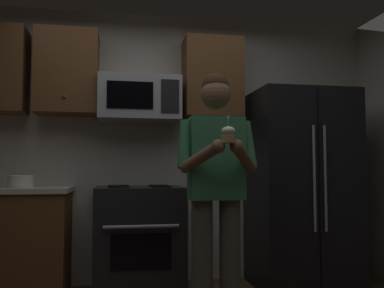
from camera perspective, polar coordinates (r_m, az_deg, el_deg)
wall_back at (r=4.14m, az=-5.34°, el=-0.33°), size 4.40×0.10×2.60m
oven_range at (r=3.78m, az=-7.23°, el=-12.75°), size 0.76×0.70×0.93m
microwave at (r=3.91m, az=-7.17°, el=6.08°), size 0.74×0.41×0.40m
refrigerator at (r=4.06m, az=14.60°, el=-5.81°), size 0.90×0.75×1.80m
cabinet_row_upper at (r=4.02m, az=-15.51°, el=9.26°), size 2.78×0.36×0.76m
bowl_large_white at (r=3.88m, az=-22.26°, el=-4.68°), size 0.22×0.22×0.10m
person at (r=2.96m, az=3.32°, el=-4.95°), size 0.60×0.48×1.76m
cupcake at (r=2.65m, az=4.95°, el=1.31°), size 0.09×0.09×0.17m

